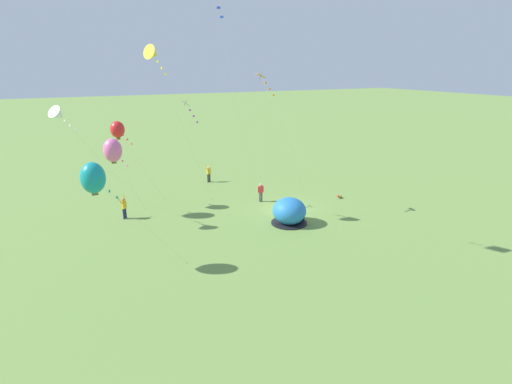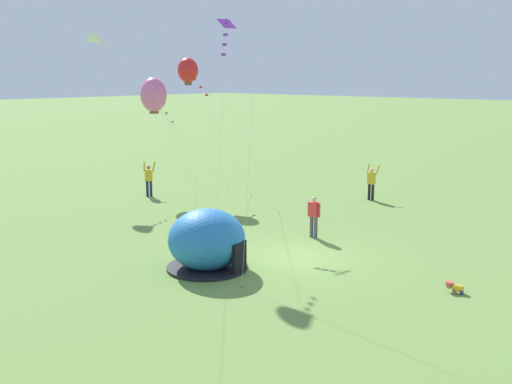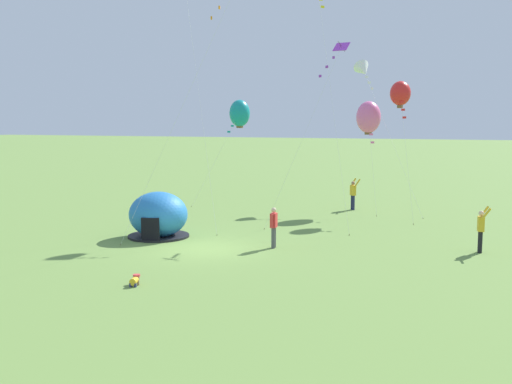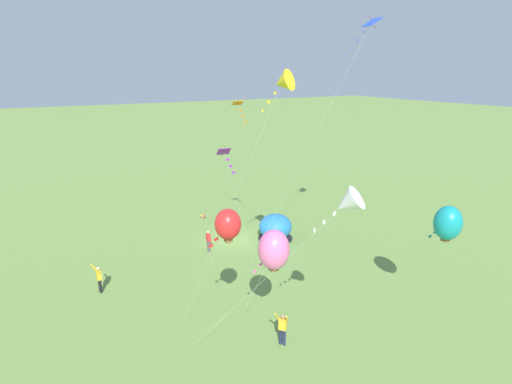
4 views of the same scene
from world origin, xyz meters
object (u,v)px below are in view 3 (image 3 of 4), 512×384
at_px(popup_tent, 158,216).
at_px(kite_purple, 336,55).
at_px(kite_red, 400,93).
at_px(kite_teal, 240,113).
at_px(kite_white, 364,70).
at_px(person_far_back, 274,225).
at_px(person_center_field, 353,193).
at_px(person_flying_kite, 481,228).
at_px(kite_pink, 369,117).
at_px(toddler_crawling, 135,280).

distance_m(popup_tent, kite_purple, 11.67).
height_order(kite_red, kite_purple, kite_purple).
distance_m(popup_tent, kite_teal, 14.80).
bearing_deg(kite_white, kite_teal, -170.91).
relative_size(person_far_back, person_center_field, 0.91).
xyz_separation_m(person_far_back, person_flying_kite, (8.16, 2.11, 0.03)).
bearing_deg(person_far_back, kite_purple, 79.12).
bearing_deg(kite_teal, kite_red, -14.68).
bearing_deg(popup_tent, kite_pink, 57.62).
height_order(popup_tent, kite_pink, kite_pink).
height_order(kite_red, kite_teal, kite_red).
bearing_deg(person_far_back, kite_red, 72.33).
bearing_deg(person_center_field, toddler_crawling, -100.03).
height_order(toddler_crawling, person_center_field, person_center_field).
bearing_deg(person_flying_kite, kite_white, 118.88).
bearing_deg(person_far_back, toddler_crawling, -108.60).
bearing_deg(kite_white, person_flying_kite, -61.12).
height_order(person_far_back, kite_white, kite_white).
relative_size(kite_pink, kite_red, 0.86).
xyz_separation_m(popup_tent, kite_pink, (7.46, 11.77, 4.52)).
distance_m(kite_pink, kite_teal, 9.32).
height_order(kite_white, kite_purple, kite_white).
bearing_deg(kite_teal, person_far_back, -62.78).
relative_size(person_flying_kite, kite_pink, 0.29).
bearing_deg(person_flying_kite, person_center_field, 126.48).
xyz_separation_m(kite_white, kite_red, (2.89, -4.17, -1.69)).
distance_m(person_far_back, person_center_field, 11.88).
height_order(popup_tent, kite_white, kite_white).
bearing_deg(kite_teal, person_center_field, -16.32).
distance_m(person_flying_kite, kite_red, 11.87).
bearing_deg(kite_pink, person_far_back, -98.14).
distance_m(person_center_field, kite_pink, 4.59).
bearing_deg(kite_purple, kite_pink, 84.61).
xyz_separation_m(toddler_crawling, person_center_field, (3.34, 18.88, 0.82)).
bearing_deg(person_center_field, kite_white, 93.48).
bearing_deg(popup_tent, person_center_field, 59.72).
height_order(popup_tent, kite_teal, kite_teal).
relative_size(person_center_field, kite_white, 0.21).
height_order(person_flying_kite, kite_purple, kite_purple).
xyz_separation_m(person_center_field, kite_purple, (0.19, -5.81, 7.52)).
xyz_separation_m(kite_pink, kite_white, (-0.99, 3.42, 3.02)).
height_order(person_center_field, kite_red, kite_red).
bearing_deg(popup_tent, kite_purple, 39.44).
height_order(popup_tent, person_flying_kite, popup_tent).
bearing_deg(kite_teal, kite_purple, -44.12).
relative_size(popup_tent, person_center_field, 1.49).
relative_size(kite_pink, kite_teal, 0.96).
bearing_deg(kite_pink, person_flying_kite, -57.35).
bearing_deg(kite_white, kite_pink, -73.82).
xyz_separation_m(kite_purple, kite_teal, (-8.50, 8.24, -2.72)).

